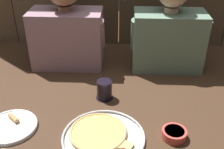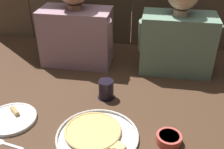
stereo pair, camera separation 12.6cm
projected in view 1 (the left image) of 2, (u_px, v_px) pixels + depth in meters
name	position (u px, v px, depth m)	size (l,w,h in m)	color
ground_plane	(113.00, 119.00, 1.27)	(3.20, 3.20, 0.00)	#422B1C
pizza_tray	(102.00, 136.00, 1.16)	(0.35, 0.35, 0.03)	silver
dinner_plate	(11.00, 126.00, 1.21)	(0.23, 0.23, 0.03)	white
drinking_glass	(104.00, 90.00, 1.39)	(0.09, 0.09, 0.10)	black
dipping_bowl	(174.00, 133.00, 1.15)	(0.10, 0.10, 0.04)	#CC4C42
diner_left	(66.00, 26.00, 1.60)	(0.45, 0.22, 0.56)	gray
diner_right	(169.00, 30.00, 1.58)	(0.44, 0.22, 0.55)	slate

